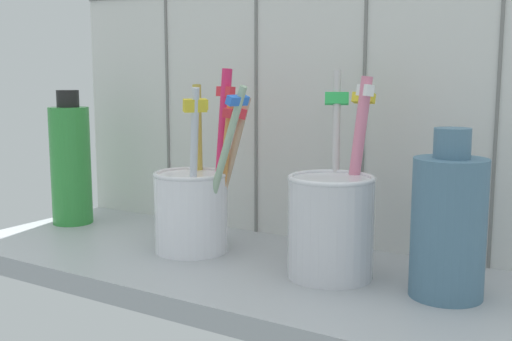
{
  "coord_description": "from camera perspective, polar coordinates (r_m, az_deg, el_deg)",
  "views": [
    {
      "loc": [
        30.97,
        -48.27,
        19.78
      ],
      "look_at": [
        0.0,
        0.77,
        10.94
      ],
      "focal_mm": 43.98,
      "sensor_mm": 36.0,
      "label": 1
    }
  ],
  "objects": [
    {
      "name": "toothbrush_cup_right",
      "position": [
        0.56,
        6.94,
        -4.5
      ],
      "size": [
        7.7,
        10.55,
        18.31
      ],
      "color": "silver",
      "rests_on": "counter_slab"
    },
    {
      "name": "counter_slab",
      "position": [
        0.6,
        -0.39,
        -9.46
      ],
      "size": [
        64.0,
        22.0,
        2.0
      ],
      "primitive_type": "cube",
      "color": "#9EA3A8",
      "rests_on": "ground"
    },
    {
      "name": "ceramic_vase",
      "position": [
        0.53,
        17.1,
        -4.7
      ],
      "size": [
        5.9,
        5.9,
        13.7
      ],
      "color": "slate",
      "rests_on": "counter_slab"
    },
    {
      "name": "soap_bottle",
      "position": [
        0.78,
        -16.51,
        0.66
      ],
      "size": [
        4.76,
        4.76,
        16.03
      ],
      "color": "green",
      "rests_on": "counter_slab"
    },
    {
      "name": "toothbrush_cup_left",
      "position": [
        0.64,
        -5.62,
        -2.97
      ],
      "size": [
        11.42,
        8.4,
        18.46
      ],
      "color": "white",
      "rests_on": "counter_slab"
    },
    {
      "name": "tile_wall_back",
      "position": [
        0.68,
        5.17,
        10.94
      ],
      "size": [
        64.0,
        2.2,
        45.0
      ],
      "color": "silver",
      "rests_on": "ground"
    }
  ]
}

